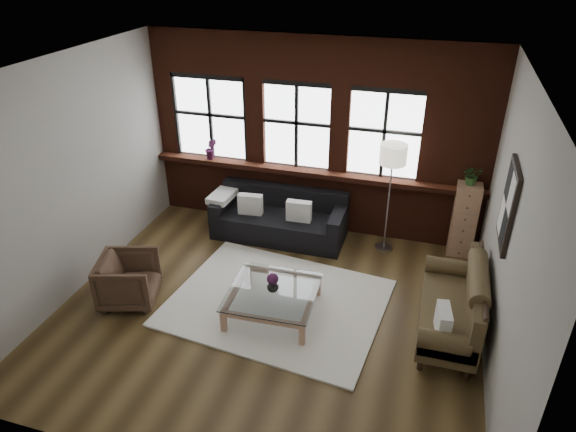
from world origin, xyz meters
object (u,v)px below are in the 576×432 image
(dark_sofa, at_px, (279,216))
(vase, at_px, (273,286))
(floor_lamp, at_px, (389,195))
(coffee_table, at_px, (273,302))
(armchair, at_px, (129,280))
(vintage_settee, at_px, (450,302))
(drawer_chest, at_px, (464,219))

(dark_sofa, xyz_separation_m, vase, (0.52, -1.95, 0.06))
(floor_lamp, bearing_deg, coffee_table, -120.34)
(armchair, relative_size, coffee_table, 0.66)
(vintage_settee, xyz_separation_m, armchair, (-4.18, -0.57, -0.12))
(coffee_table, xyz_separation_m, drawer_chest, (2.37, 2.29, 0.42))
(dark_sofa, xyz_separation_m, drawer_chest, (2.89, 0.34, 0.20))
(vase, relative_size, drawer_chest, 0.13)
(dark_sofa, distance_m, armchair, 2.66)
(vintage_settee, relative_size, armchair, 2.32)
(drawer_chest, height_order, floor_lamp, floor_lamp)
(vase, height_order, drawer_chest, drawer_chest)
(coffee_table, relative_size, floor_lamp, 0.59)
(drawer_chest, xyz_separation_m, floor_lamp, (-1.16, -0.22, 0.37))
(dark_sofa, height_order, vintage_settee, vintage_settee)
(vintage_settee, relative_size, floor_lamp, 0.91)
(floor_lamp, bearing_deg, vase, -120.34)
(armchair, xyz_separation_m, vase, (1.97, 0.29, 0.11))
(vintage_settee, bearing_deg, dark_sofa, 148.68)
(drawer_chest, bearing_deg, floor_lamp, -169.07)
(vase, xyz_separation_m, floor_lamp, (1.21, 2.07, 0.51))
(armchair, height_order, coffee_table, armchair)
(coffee_table, bearing_deg, vase, -63.43)
(dark_sofa, height_order, armchair, dark_sofa)
(dark_sofa, height_order, coffee_table, dark_sofa)
(coffee_table, bearing_deg, dark_sofa, 105.01)
(vase, relative_size, floor_lamp, 0.08)
(dark_sofa, distance_m, vase, 2.02)
(coffee_table, xyz_separation_m, vase, (0.00, -0.00, 0.27))
(armchair, bearing_deg, coffee_table, -98.64)
(coffee_table, distance_m, vase, 0.27)
(floor_lamp, bearing_deg, vintage_settee, -60.63)
(dark_sofa, bearing_deg, vase, -74.99)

